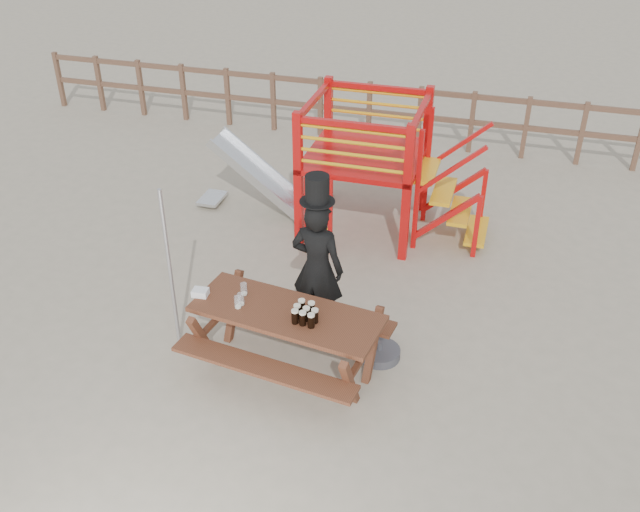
# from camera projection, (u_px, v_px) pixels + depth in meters

# --- Properties ---
(ground) EXTENTS (60.00, 60.00, 0.00)m
(ground) POSITION_uv_depth(u_px,v_px,m) (276.00, 365.00, 8.52)
(ground) COLOR tan
(ground) RESTS_ON ground
(back_fence) EXTENTS (15.09, 0.09, 1.20)m
(back_fence) POSITION_uv_depth(u_px,v_px,m) (394.00, 108.00, 13.82)
(back_fence) COLOR brown
(back_fence) RESTS_ON ground
(playground_fort) EXTENTS (4.71, 1.84, 2.10)m
(playground_fort) POSITION_uv_depth(u_px,v_px,m) (359.00, 164.00, 10.83)
(playground_fort) COLOR red
(playground_fort) RESTS_ON ground
(picnic_table) EXTENTS (2.35, 1.78, 0.84)m
(picnic_table) POSITION_uv_depth(u_px,v_px,m) (287.00, 333.00, 8.19)
(picnic_table) COLOR brown
(picnic_table) RESTS_ON ground
(man_with_hat) EXTENTS (0.71, 0.51, 2.16)m
(man_with_hat) POSITION_uv_depth(u_px,v_px,m) (317.00, 265.00, 8.61)
(man_with_hat) COLOR black
(man_with_hat) RESTS_ON ground
(metal_pole) EXTENTS (0.05, 0.05, 2.13)m
(metal_pole) POSITION_uv_depth(u_px,v_px,m) (170.00, 271.00, 8.32)
(metal_pole) COLOR #B2B2B7
(metal_pole) RESTS_ON ground
(parasol_base) EXTENTS (0.50, 0.50, 0.21)m
(parasol_base) POSITION_uv_depth(u_px,v_px,m) (380.00, 353.00, 8.62)
(parasol_base) COLOR #3E3E44
(parasol_base) RESTS_ON ground
(paper_bag) EXTENTS (0.19, 0.16, 0.08)m
(paper_bag) POSITION_uv_depth(u_px,v_px,m) (200.00, 292.00, 8.27)
(paper_bag) COLOR white
(paper_bag) RESTS_ON picnic_table
(stout_pints) EXTENTS (0.29, 0.31, 0.17)m
(stout_pints) POSITION_uv_depth(u_px,v_px,m) (305.00, 314.00, 7.84)
(stout_pints) COLOR black
(stout_pints) RESTS_ON picnic_table
(empty_glasses) EXTENTS (0.12, 0.34, 0.15)m
(empty_glasses) POSITION_uv_depth(u_px,v_px,m) (241.00, 297.00, 8.14)
(empty_glasses) COLOR silver
(empty_glasses) RESTS_ON picnic_table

